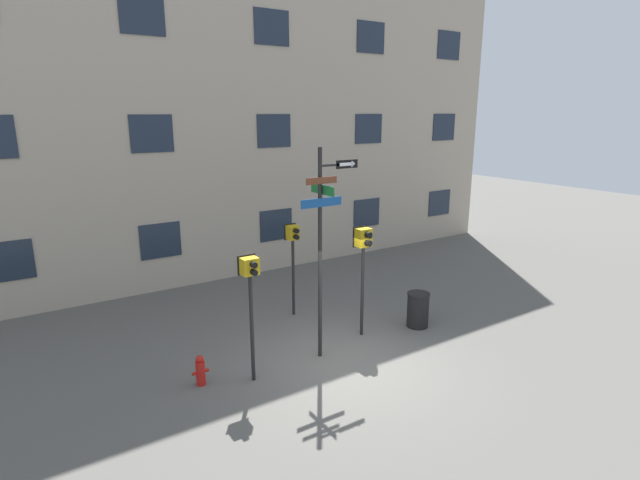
{
  "coord_description": "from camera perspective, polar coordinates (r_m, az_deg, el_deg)",
  "views": [
    {
      "loc": [
        -5.98,
        -8.0,
        5.4
      ],
      "look_at": [
        -0.29,
        0.7,
        2.74
      ],
      "focal_mm": 28.0,
      "sensor_mm": 36.0,
      "label": 1
    }
  ],
  "objects": [
    {
      "name": "ground_plane",
      "position": [
        11.36,
        3.26,
        -14.05
      ],
      "size": [
        60.0,
        60.0,
        0.0
      ],
      "primitive_type": "plane",
      "color": "#595651"
    },
    {
      "name": "building_facade",
      "position": [
        16.48,
        -12.41,
        17.56
      ],
      "size": [
        24.0,
        0.63,
        12.81
      ],
      "color": "tan",
      "rests_on": "ground_plane"
    },
    {
      "name": "street_sign_pole",
      "position": [
        10.75,
        0.35,
        0.48
      ],
      "size": [
        1.47,
        0.86,
        4.72
      ],
      "color": "black",
      "rests_on": "ground_plane"
    },
    {
      "name": "pedestrian_signal_left",
      "position": [
        10.0,
        -7.97,
        -5.09
      ],
      "size": [
        0.39,
        0.4,
        2.68
      ],
      "color": "black",
      "rests_on": "ground_plane"
    },
    {
      "name": "pedestrian_signal_right",
      "position": [
        12.0,
        4.98,
        -1.14
      ],
      "size": [
        0.42,
        0.4,
        2.76
      ],
      "color": "black",
      "rests_on": "ground_plane"
    },
    {
      "name": "pedestrian_signal_across",
      "position": [
        13.27,
        -3.11,
        -0.62
      ],
      "size": [
        0.35,
        0.4,
        2.54
      ],
      "color": "black",
      "rests_on": "ground_plane"
    },
    {
      "name": "fire_hydrant",
      "position": [
        10.75,
        -13.51,
        -14.31
      ],
      "size": [
        0.35,
        0.19,
        0.65
      ],
      "color": "red",
      "rests_on": "ground_plane"
    },
    {
      "name": "trash_bin",
      "position": [
        13.24,
        11.12,
        -7.82
      ],
      "size": [
        0.59,
        0.59,
        0.91
      ],
      "color": "black",
      "rests_on": "ground_plane"
    }
  ]
}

